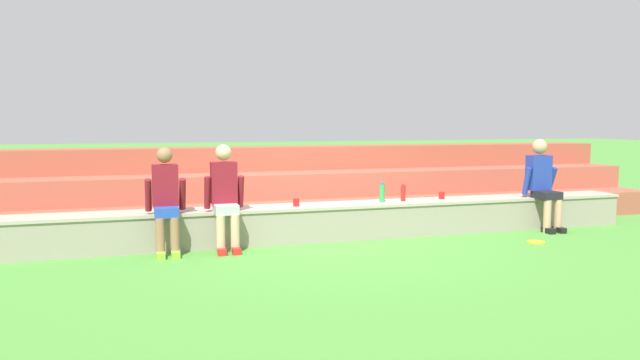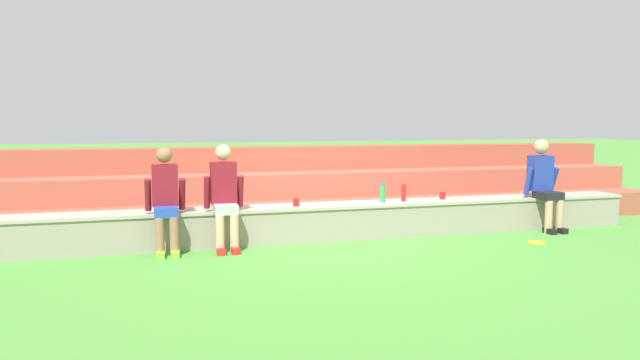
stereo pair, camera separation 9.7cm
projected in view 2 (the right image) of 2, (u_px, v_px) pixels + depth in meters
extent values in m
plane|color=#4C9338|center=(331.00, 243.00, 8.12)|extent=(80.00, 80.00, 0.00)
cube|color=gray|center=(325.00, 222.00, 8.36)|extent=(9.58, 0.54, 0.49)
cube|color=#ABA28E|center=(325.00, 206.00, 8.34)|extent=(9.62, 0.58, 0.04)
cube|color=#AA533F|center=(309.00, 215.00, 9.20)|extent=(12.54, 0.76, 0.40)
cube|color=#AC5541|center=(297.00, 197.00, 9.90)|extent=(12.54, 0.76, 0.80)
cube|color=#A54E3A|center=(286.00, 180.00, 10.61)|extent=(12.54, 0.76, 1.20)
cylinder|color=#996B4C|center=(160.00, 238.00, 7.23)|extent=(0.11, 0.11, 0.49)
cylinder|color=#996B4C|center=(174.00, 237.00, 7.28)|extent=(0.11, 0.11, 0.49)
cube|color=#8CD833|center=(160.00, 255.00, 7.22)|extent=(0.10, 0.22, 0.08)
cube|color=#8CD833|center=(175.00, 254.00, 7.26)|extent=(0.10, 0.22, 0.08)
cube|color=#2347B2|center=(166.00, 211.00, 7.37)|extent=(0.28, 0.35, 0.12)
cube|color=maroon|center=(165.00, 185.00, 7.46)|extent=(0.31, 0.20, 0.52)
sphere|color=#996B4C|center=(164.00, 155.00, 7.42)|extent=(0.20, 0.20, 0.20)
cylinder|color=maroon|center=(148.00, 195.00, 7.39)|extent=(0.08, 0.21, 0.42)
cylinder|color=maroon|center=(182.00, 194.00, 7.51)|extent=(0.08, 0.23, 0.42)
cylinder|color=#DBAD89|center=(220.00, 234.00, 7.44)|extent=(0.11, 0.11, 0.49)
cylinder|color=#DBAD89|center=(234.00, 234.00, 7.49)|extent=(0.11, 0.11, 0.49)
cube|color=red|center=(221.00, 251.00, 7.42)|extent=(0.10, 0.22, 0.08)
cube|color=red|center=(235.00, 250.00, 7.47)|extent=(0.10, 0.22, 0.08)
cube|color=#B2B2B7|center=(225.00, 209.00, 7.57)|extent=(0.29, 0.35, 0.12)
cube|color=maroon|center=(223.00, 182.00, 7.69)|extent=(0.33, 0.20, 0.53)
sphere|color=#DBAD89|center=(223.00, 152.00, 7.65)|extent=(0.20, 0.20, 0.20)
cylinder|color=maroon|center=(207.00, 192.00, 7.62)|extent=(0.08, 0.17, 0.43)
cylinder|color=maroon|center=(240.00, 191.00, 7.74)|extent=(0.08, 0.18, 0.43)
cylinder|color=tan|center=(549.00, 217.00, 8.79)|extent=(0.11, 0.11, 0.49)
cylinder|color=tan|center=(559.00, 216.00, 8.84)|extent=(0.11, 0.11, 0.49)
cube|color=black|center=(550.00, 231.00, 8.77)|extent=(0.10, 0.22, 0.08)
cube|color=black|center=(561.00, 230.00, 8.83)|extent=(0.10, 0.22, 0.08)
cube|color=black|center=(548.00, 195.00, 8.93)|extent=(0.31, 0.36, 0.12)
cube|color=#23389E|center=(540.00, 173.00, 9.10)|extent=(0.34, 0.20, 0.53)
sphere|color=tan|center=(541.00, 147.00, 9.06)|extent=(0.23, 0.23, 0.23)
cylinder|color=#23389E|center=(528.00, 181.00, 9.03)|extent=(0.08, 0.17, 0.43)
cylinder|color=#23389E|center=(553.00, 180.00, 9.15)|extent=(0.08, 0.22, 0.42)
cylinder|color=red|center=(404.00, 193.00, 8.66)|extent=(0.07, 0.07, 0.23)
cylinder|color=red|center=(404.00, 185.00, 8.65)|extent=(0.04, 0.04, 0.02)
cylinder|color=green|center=(382.00, 193.00, 8.55)|extent=(0.08, 0.08, 0.26)
cylinder|color=blue|center=(383.00, 184.00, 8.53)|extent=(0.05, 0.05, 0.02)
cylinder|color=red|center=(442.00, 196.00, 8.90)|extent=(0.09, 0.09, 0.11)
cylinder|color=red|center=(296.00, 202.00, 8.15)|extent=(0.09, 0.09, 0.10)
cylinder|color=yellow|center=(537.00, 243.00, 8.09)|extent=(0.24, 0.24, 0.02)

